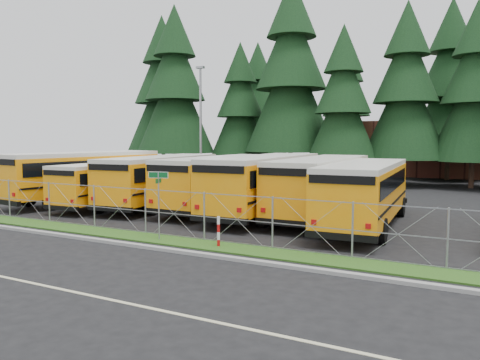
% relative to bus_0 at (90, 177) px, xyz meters
% --- Properties ---
extents(ground, '(120.00, 120.00, 0.00)m').
position_rel_bus_0_xyz_m(ground, '(13.81, -5.43, -1.62)').
color(ground, black).
rests_on(ground, ground).
extents(curb, '(50.00, 0.25, 0.12)m').
position_rel_bus_0_xyz_m(curb, '(13.81, -8.53, -1.56)').
color(curb, gray).
rests_on(curb, ground).
extents(grass_verge, '(50.00, 1.40, 0.06)m').
position_rel_bus_0_xyz_m(grass_verge, '(13.81, -7.13, -1.59)').
color(grass_verge, '#1F4A15').
rests_on(grass_verge, ground).
extents(road_lane_line, '(50.00, 0.12, 0.01)m').
position_rel_bus_0_xyz_m(road_lane_line, '(13.81, -13.43, -1.62)').
color(road_lane_line, beige).
rests_on(road_lane_line, ground).
extents(chainlink_fence, '(44.00, 0.10, 2.00)m').
position_rel_bus_0_xyz_m(chainlink_fence, '(13.81, -6.43, -0.62)').
color(chainlink_fence, '#93959B').
rests_on(chainlink_fence, ground).
extents(brick_building, '(22.00, 10.00, 6.00)m').
position_rel_bus_0_xyz_m(brick_building, '(19.81, 34.57, 1.38)').
color(brick_building, brown).
rests_on(brick_building, ground).
extents(bus_0, '(4.50, 12.66, 3.25)m').
position_rel_bus_0_xyz_m(bus_0, '(0.00, 0.00, 0.00)').
color(bus_0, orange).
rests_on(bus_0, ground).
extents(bus_1, '(2.97, 10.32, 2.67)m').
position_rel_bus_0_xyz_m(bus_1, '(2.85, -0.51, -0.29)').
color(bus_1, orange).
rests_on(bus_1, ground).
extents(bus_2, '(3.83, 11.88, 3.06)m').
position_rel_bus_0_xyz_m(bus_2, '(5.47, 0.77, -0.09)').
color(bus_2, orange).
rests_on(bus_2, ground).
extents(bus_3, '(2.86, 11.76, 3.08)m').
position_rel_bus_0_xyz_m(bus_3, '(9.32, 1.29, -0.08)').
color(bus_3, orange).
rests_on(bus_3, ground).
extents(bus_4, '(3.26, 12.31, 3.21)m').
position_rel_bus_0_xyz_m(bus_4, '(12.36, 0.74, -0.02)').
color(bus_4, orange).
rests_on(bus_4, ground).
extents(bus_5, '(3.08, 12.00, 3.13)m').
position_rel_bus_0_xyz_m(bus_5, '(15.30, 1.32, -0.06)').
color(bus_5, orange).
rests_on(bus_5, ground).
extents(bus_6, '(3.34, 11.70, 3.03)m').
position_rel_bus_0_xyz_m(bus_6, '(17.91, -0.38, -0.11)').
color(bus_6, orange).
rests_on(bus_6, ground).
extents(street_sign, '(0.81, 0.54, 2.81)m').
position_rel_bus_0_xyz_m(street_sign, '(11.14, -7.21, 0.41)').
color(street_sign, '#93959B').
rests_on(street_sign, ground).
extents(striped_bollard, '(0.11, 0.11, 1.20)m').
position_rel_bus_0_xyz_m(striped_bollard, '(13.89, -7.14, -1.02)').
color(striped_bollard, '#B20C0C').
rests_on(striped_bollard, ground).
extents(light_standard, '(0.70, 0.35, 10.14)m').
position_rel_bus_0_xyz_m(light_standard, '(1.26, 11.46, 3.88)').
color(light_standard, '#93959B').
rests_on(light_standard, ground).
extents(conifer_0, '(7.96, 7.96, 17.61)m').
position_rel_bus_0_xyz_m(conifer_0, '(-9.38, 20.33, 7.18)').
color(conifer_0, black).
rests_on(conifer_0, ground).
extents(conifer_1, '(8.03, 8.03, 17.77)m').
position_rel_bus_0_xyz_m(conifer_1, '(-5.94, 17.91, 7.26)').
color(conifer_1, black).
rests_on(conifer_1, ground).
extents(conifer_2, '(6.29, 6.29, 13.92)m').
position_rel_bus_0_xyz_m(conifer_2, '(0.18, 20.72, 5.34)').
color(conifer_2, black).
rests_on(conifer_2, ground).
extents(conifer_3, '(8.77, 8.77, 19.39)m').
position_rel_bus_0_xyz_m(conifer_3, '(6.01, 20.05, 8.07)').
color(conifer_3, black).
rests_on(conifer_3, ground).
extents(conifer_4, '(6.26, 6.26, 13.85)m').
position_rel_bus_0_xyz_m(conifer_4, '(11.67, 17.86, 5.30)').
color(conifer_4, black).
rests_on(conifer_4, ground).
extents(conifer_5, '(7.16, 7.16, 15.83)m').
position_rel_bus_0_xyz_m(conifer_5, '(16.45, 20.31, 6.29)').
color(conifer_5, black).
rests_on(conifer_5, ground).
extents(conifer_6, '(6.93, 6.93, 15.34)m').
position_rel_bus_0_xyz_m(conifer_6, '(21.76, 20.81, 6.05)').
color(conifer_6, black).
rests_on(conifer_6, ground).
extents(conifer_10, '(7.07, 7.07, 15.64)m').
position_rel_bus_0_xyz_m(conifer_10, '(-1.98, 29.40, 6.20)').
color(conifer_10, black).
rests_on(conifer_10, ground).
extents(conifer_11, '(6.46, 6.46, 14.29)m').
position_rel_bus_0_xyz_m(conifer_11, '(9.40, 27.42, 5.52)').
color(conifer_11, black).
rests_on(conifer_11, ground).
extents(conifer_12, '(8.03, 8.03, 17.76)m').
position_rel_bus_0_xyz_m(conifer_12, '(19.39, 28.45, 7.26)').
color(conifer_12, black).
rests_on(conifer_12, ground).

